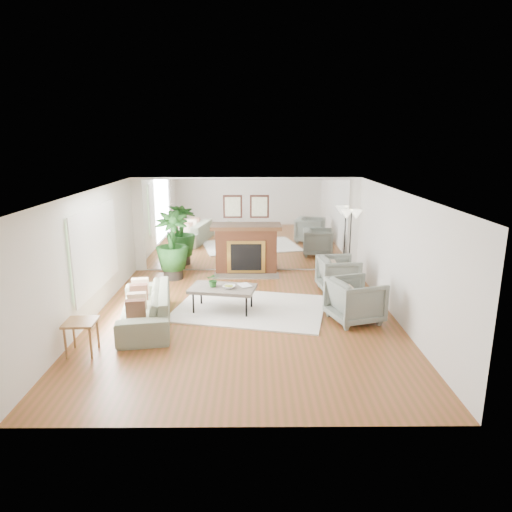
{
  "coord_description": "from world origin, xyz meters",
  "views": [
    {
      "loc": [
        0.17,
        -8.43,
        3.44
      ],
      "look_at": [
        0.24,
        0.6,
        1.14
      ],
      "focal_mm": 32.0,
      "sensor_mm": 36.0,
      "label": 1
    }
  ],
  "objects_px": {
    "armchair_back": "(338,274)",
    "armchair_front": "(355,300)",
    "coffee_table": "(223,289)",
    "potted_ficus": "(172,244)",
    "floor_lamp": "(351,220)",
    "fireplace": "(246,249)",
    "side_table": "(81,326)",
    "sofa": "(145,307)"
  },
  "relations": [
    {
      "from": "fireplace",
      "to": "armchair_front",
      "type": "xyz_separation_m",
      "value": [
        2.16,
        -3.36,
        -0.23
      ]
    },
    {
      "from": "fireplace",
      "to": "sofa",
      "type": "bearing_deg",
      "value": -118.63
    },
    {
      "from": "armchair_back",
      "to": "armchair_front",
      "type": "xyz_separation_m",
      "value": [
        -0.01,
        -1.85,
        0.02
      ]
    },
    {
      "from": "armchair_back",
      "to": "potted_ficus",
      "type": "xyz_separation_m",
      "value": [
        -4.02,
        0.98,
        0.51
      ]
    },
    {
      "from": "fireplace",
      "to": "side_table",
      "type": "xyz_separation_m",
      "value": [
        -2.65,
        -4.72,
        -0.18
      ]
    },
    {
      "from": "armchair_front",
      "to": "floor_lamp",
      "type": "bearing_deg",
      "value": -27.4
    },
    {
      "from": "fireplace",
      "to": "sofa",
      "type": "relative_size",
      "value": 0.89
    },
    {
      "from": "armchair_back",
      "to": "side_table",
      "type": "bearing_deg",
      "value": 117.87
    },
    {
      "from": "sofa",
      "to": "armchair_front",
      "type": "xyz_separation_m",
      "value": [
        4.05,
        0.1,
        0.09
      ]
    },
    {
      "from": "fireplace",
      "to": "coffee_table",
      "type": "bearing_deg",
      "value": -98.92
    },
    {
      "from": "armchair_front",
      "to": "sofa",
      "type": "bearing_deg",
      "value": 73.63
    },
    {
      "from": "armchair_front",
      "to": "side_table",
      "type": "distance_m",
      "value": 5.0
    },
    {
      "from": "potted_ficus",
      "to": "fireplace",
      "type": "bearing_deg",
      "value": 15.74
    },
    {
      "from": "armchair_front",
      "to": "potted_ficus",
      "type": "xyz_separation_m",
      "value": [
        -4.01,
        2.84,
        0.49
      ]
    },
    {
      "from": "fireplace",
      "to": "floor_lamp",
      "type": "bearing_deg",
      "value": -3.37
    },
    {
      "from": "armchair_back",
      "to": "armchair_front",
      "type": "bearing_deg",
      "value": 173.86
    },
    {
      "from": "armchair_back",
      "to": "side_table",
      "type": "xyz_separation_m",
      "value": [
        -4.82,
        -3.21,
        0.07
      ]
    },
    {
      "from": "fireplace",
      "to": "potted_ficus",
      "type": "distance_m",
      "value": 1.94
    },
    {
      "from": "side_table",
      "to": "floor_lamp",
      "type": "bearing_deg",
      "value": 40.45
    },
    {
      "from": "fireplace",
      "to": "armchair_front",
      "type": "distance_m",
      "value": 4.0
    },
    {
      "from": "armchair_front",
      "to": "floor_lamp",
      "type": "height_order",
      "value": "floor_lamp"
    },
    {
      "from": "fireplace",
      "to": "floor_lamp",
      "type": "height_order",
      "value": "fireplace"
    },
    {
      "from": "sofa",
      "to": "armchair_front",
      "type": "distance_m",
      "value": 4.05
    },
    {
      "from": "armchair_back",
      "to": "floor_lamp",
      "type": "distance_m",
      "value": 1.79
    },
    {
      "from": "fireplace",
      "to": "floor_lamp",
      "type": "relative_size",
      "value": 1.2
    },
    {
      "from": "fireplace",
      "to": "floor_lamp",
      "type": "xyz_separation_m",
      "value": [
        2.7,
        -0.16,
        0.8
      ]
    },
    {
      "from": "armchair_back",
      "to": "potted_ficus",
      "type": "distance_m",
      "value": 4.17
    },
    {
      "from": "coffee_table",
      "to": "potted_ficus",
      "type": "xyz_separation_m",
      "value": [
        -1.41,
        2.31,
        0.44
      ]
    },
    {
      "from": "side_table",
      "to": "fireplace",
      "type": "bearing_deg",
      "value": 60.69
    },
    {
      "from": "potted_ficus",
      "to": "sofa",
      "type": "bearing_deg",
      "value": -90.68
    },
    {
      "from": "coffee_table",
      "to": "side_table",
      "type": "relative_size",
      "value": 2.51
    },
    {
      "from": "sofa",
      "to": "floor_lamp",
      "type": "height_order",
      "value": "floor_lamp"
    },
    {
      "from": "potted_ficus",
      "to": "coffee_table",
      "type": "bearing_deg",
      "value": -58.54
    },
    {
      "from": "sofa",
      "to": "floor_lamp",
      "type": "xyz_separation_m",
      "value": [
        4.59,
        3.3,
        1.12
      ]
    },
    {
      "from": "fireplace",
      "to": "armchair_back",
      "type": "xyz_separation_m",
      "value": [
        2.17,
        -1.51,
        -0.25
      ]
    },
    {
      "from": "coffee_table",
      "to": "potted_ficus",
      "type": "distance_m",
      "value": 2.74
    },
    {
      "from": "coffee_table",
      "to": "sofa",
      "type": "relative_size",
      "value": 0.62
    },
    {
      "from": "fireplace",
      "to": "coffee_table",
      "type": "distance_m",
      "value": 2.87
    },
    {
      "from": "coffee_table",
      "to": "floor_lamp",
      "type": "relative_size",
      "value": 0.84
    },
    {
      "from": "armchair_front",
      "to": "side_table",
      "type": "relative_size",
      "value": 1.65
    },
    {
      "from": "sofa",
      "to": "armchair_front",
      "type": "bearing_deg",
      "value": 81.58
    },
    {
      "from": "armchair_back",
      "to": "side_table",
      "type": "height_order",
      "value": "armchair_back"
    }
  ]
}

